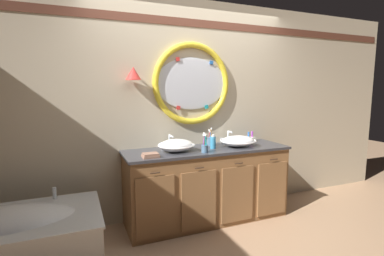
{
  "coord_description": "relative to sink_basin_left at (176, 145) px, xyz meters",
  "views": [
    {
      "loc": [
        -1.34,
        -2.7,
        1.55
      ],
      "look_at": [
        -0.12,
        0.25,
        1.12
      ],
      "focal_mm": 26.96,
      "sensor_mm": 36.0,
      "label": 1
    }
  ],
  "objects": [
    {
      "name": "faucet_set_left",
      "position": [
        0.0,
        0.23,
        -0.01
      ],
      "size": [
        0.23,
        0.15,
        0.16
      ],
      "color": "silver",
      "rests_on": "vanity_counter"
    },
    {
      "name": "toothbrush_holder_right",
      "position": [
        0.49,
        0.15,
        -0.01
      ],
      "size": [
        0.09,
        0.09,
        0.22
      ],
      "color": "slate",
      "rests_on": "vanity_counter"
    },
    {
      "name": "faucet_set_right",
      "position": [
        0.79,
        0.23,
        -0.01
      ],
      "size": [
        0.23,
        0.12,
        0.16
      ],
      "color": "silver",
      "rests_on": "vanity_counter"
    },
    {
      "name": "soap_dispenser",
      "position": [
        0.45,
        -0.0,
        0.0
      ],
      "size": [
        0.07,
        0.07,
        0.17
      ],
      "color": "#388EBC",
      "rests_on": "vanity_counter"
    },
    {
      "name": "vanity_counter",
      "position": [
        0.39,
        0.03,
        -0.5
      ],
      "size": [
        1.93,
        0.62,
        0.87
      ],
      "color": "olive",
      "rests_on": "ground_plane"
    },
    {
      "name": "ground_plane",
      "position": [
        0.31,
        -0.23,
        -0.94
      ],
      "size": [
        14.0,
        14.0,
        0.0
      ],
      "primitive_type": "plane",
      "color": "tan"
    },
    {
      "name": "sink_basin_left",
      "position": [
        0.0,
        0.0,
        0.0
      ],
      "size": [
        0.41,
        0.41,
        0.14
      ],
      "color": "white",
      "rests_on": "vanity_counter"
    },
    {
      "name": "folded_hand_towel",
      "position": [
        -0.33,
        -0.16,
        -0.05
      ],
      "size": [
        0.16,
        0.13,
        0.04
      ],
      "color": "#936B56",
      "rests_on": "vanity_counter"
    },
    {
      "name": "toiletry_basket",
      "position": [
        1.11,
        0.23,
        -0.03
      ],
      "size": [
        0.12,
        0.09,
        0.13
      ],
      "color": "beige",
      "rests_on": "vanity_counter"
    },
    {
      "name": "sink_basin_right",
      "position": [
        0.79,
        0.0,
        -0.01
      ],
      "size": [
        0.44,
        0.44,
        0.13
      ],
      "color": "white",
      "rests_on": "vanity_counter"
    },
    {
      "name": "back_wall_assembly",
      "position": [
        0.31,
        0.35,
        0.39
      ],
      "size": [
        6.4,
        0.26,
        2.6
      ],
      "color": "beige",
      "rests_on": "ground_plane"
    },
    {
      "name": "toothbrush_holder_left",
      "position": [
        0.27,
        -0.16,
        -0.01
      ],
      "size": [
        0.08,
        0.08,
        0.22
      ],
      "color": "slate",
      "rests_on": "vanity_counter"
    }
  ]
}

